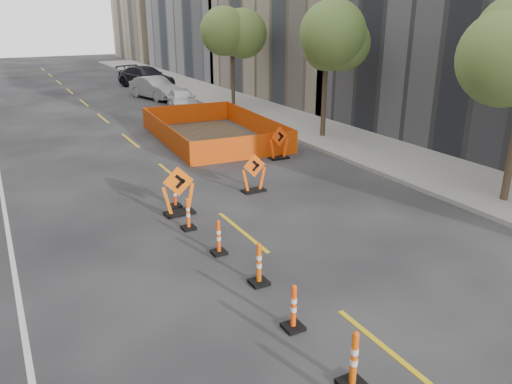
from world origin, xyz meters
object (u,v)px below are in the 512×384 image
channelizer_3 (259,264)px  parked_car_mid (155,88)px  chevron_sign_left (178,191)px  parked_car_near (182,99)px  channelizer_4 (219,237)px  parked_car_far (146,77)px  channelizer_2 (294,307)px  channelizer_1 (354,360)px  chevron_sign_center (254,173)px  channelizer_5 (188,214)px  chevron_sign_right (279,143)px  channelizer_6 (175,193)px

channelizer_3 → parked_car_mid: bearing=77.5°
chevron_sign_left → parked_car_near: bearing=79.9°
channelizer_4 → parked_car_far: bearing=76.9°
chevron_sign_left → channelizer_4: bearing=-80.0°
channelizer_2 → parked_car_far: parked_car_far is taller
channelizer_1 → chevron_sign_center: chevron_sign_center is taller
channelizer_3 → parked_car_near: parked_car_near is taller
channelizer_1 → channelizer_5: channelizer_1 is taller
chevron_sign_right → channelizer_1: bearing=-125.1°
channelizer_5 → chevron_sign_left: 1.23m
chevron_sign_left → chevron_sign_center: (2.95, 0.73, -0.09)m
channelizer_6 → channelizer_5: bearing=-97.7°
channelizer_2 → channelizer_4: channelizer_2 is taller
channelizer_1 → channelizer_3: (0.22, 3.61, -0.02)m
channelizer_4 → parked_car_near: size_ratio=0.24×
channelizer_2 → parked_car_near: parked_car_near is taller
channelizer_1 → parked_car_near: (6.24, 24.89, 0.13)m
channelizer_2 → chevron_sign_right: bearing=60.7°
channelizer_1 → channelizer_5: bearing=90.7°
parked_car_near → parked_car_mid: parked_car_mid is taller
channelizer_1 → channelizer_4: channelizer_1 is taller
chevron_sign_left → chevron_sign_center: 3.04m
channelizer_2 → parked_car_mid: parked_car_mid is taller
channelizer_1 → channelizer_4: (0.04, 5.42, -0.07)m
chevron_sign_left → chevron_sign_right: chevron_sign_left is taller
channelizer_1 → chevron_sign_center: 9.63m
chevron_sign_center → parked_car_near: 16.07m
channelizer_1 → parked_car_far: (7.08, 35.58, 0.30)m
channelizer_2 → parked_car_near: (6.24, 23.08, 0.18)m
channelizer_4 → parked_car_far: (7.04, 30.16, 0.37)m
channelizer_1 → channelizer_6: channelizer_1 is taller
channelizer_4 → channelizer_6: bearing=88.2°
chevron_sign_right → channelizer_4: bearing=-140.0°
chevron_sign_center → channelizer_2: bearing=-111.1°
chevron_sign_center → parked_car_near: size_ratio=0.34×
channelizer_4 → channelizer_6: 3.62m
chevron_sign_left → parked_car_far: parked_car_far is taller
channelizer_1 → channelizer_3: bearing=86.6°
channelizer_1 → channelizer_3: channelizer_1 is taller
channelizer_5 → parked_car_near: (6.33, 17.66, 0.20)m
channelizer_3 → parked_car_near: (6.02, 21.28, 0.15)m
channelizer_6 → parked_car_near: bearing=69.0°
channelizer_4 → parked_car_far: size_ratio=0.16×
chevron_sign_center → parked_car_mid: (3.00, 20.65, 0.09)m
channelizer_2 → channelizer_5: size_ratio=1.03×
chevron_sign_right → parked_car_mid: (0.17, 17.54, 0.07)m
channelizer_5 → chevron_sign_left: (0.16, 1.19, 0.29)m
channelizer_1 → chevron_sign_center: bearing=71.7°
chevron_sign_left → parked_car_far: (7.01, 27.16, 0.08)m
channelizer_1 → channelizer_2: 1.81m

